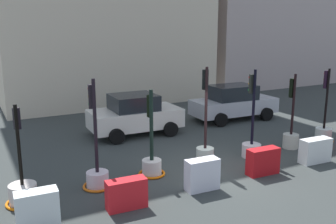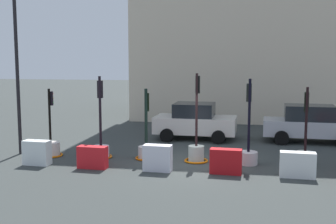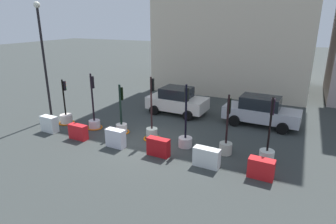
{
  "view_description": "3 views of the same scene",
  "coord_description": "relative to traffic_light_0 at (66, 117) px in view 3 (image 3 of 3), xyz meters",
  "views": [
    {
      "loc": [
        -6.78,
        -9.62,
        4.6
      ],
      "look_at": [
        -1.3,
        0.55,
        1.94
      ],
      "focal_mm": 40.36,
      "sensor_mm": 36.0,
      "label": 1
    },
    {
      "loc": [
        1.72,
        -15.22,
        3.83
      ],
      "look_at": [
        -1.08,
        0.33,
        1.86
      ],
      "focal_mm": 45.52,
      "sensor_mm": 36.0,
      "label": 2
    },
    {
      "loc": [
        6.71,
        -11.82,
        6.03
      ],
      "look_at": [
        1.13,
        -0.08,
        1.78
      ],
      "focal_mm": 30.76,
      "sensor_mm": 36.0,
      "label": 3
    }
  ],
  "objects": [
    {
      "name": "construction_barrier_4",
      "position": [
        9.26,
        -1.46,
        0.04
      ],
      "size": [
        1.15,
        0.49,
        0.84
      ],
      "color": "silver",
      "rests_on": "ground_plane"
    },
    {
      "name": "ground_plane",
      "position": [
        5.79,
        -0.26,
        -0.38
      ],
      "size": [
        120.0,
        120.0,
        0.0
      ],
      "primitive_type": "plane",
      "color": "#353938"
    },
    {
      "name": "car_silver_hatchback",
      "position": [
        10.55,
        4.71,
        0.48
      ],
      "size": [
        4.38,
        2.21,
        1.73
      ],
      "color": "#B3B4BC",
      "rests_on": "ground_plane"
    },
    {
      "name": "traffic_light_5",
      "position": [
        9.69,
        0.07,
        0.18
      ],
      "size": [
        0.59,
        0.59,
        2.85
      ],
      "color": "#B4B3A6",
      "rests_on": "ground_plane"
    },
    {
      "name": "traffic_light_2",
      "position": [
        3.84,
        0.18,
        0.08
      ],
      "size": [
        0.85,
        0.85,
        2.72
      ],
      "color": "silver",
      "rests_on": "ground_plane"
    },
    {
      "name": "traffic_light_0",
      "position": [
        0.0,
        0.0,
        0.0
      ],
      "size": [
        0.92,
        0.92,
        2.68
      ],
      "color": "beige",
      "rests_on": "ground_plane"
    },
    {
      "name": "construction_barrier_5",
      "position": [
        11.5,
        -1.42,
        0.03
      ],
      "size": [
        1.02,
        0.52,
        0.81
      ],
      "color": "red",
      "rests_on": "ground_plane"
    },
    {
      "name": "traffic_light_6",
      "position": [
        11.52,
        0.08,
        0.1
      ],
      "size": [
        0.82,
        0.82,
        2.95
      ],
      "color": "silver",
      "rests_on": "ground_plane"
    },
    {
      "name": "traffic_light_4",
      "position": [
        7.7,
        0.01,
        0.19
      ],
      "size": [
        0.67,
        0.67,
        3.13
      ],
      "color": "beige",
      "rests_on": "ground_plane"
    },
    {
      "name": "construction_barrier_0",
      "position": [
        0.13,
        -1.4,
        0.07
      ],
      "size": [
        0.99,
        0.5,
        0.89
      ],
      "color": "white",
      "rests_on": "ground_plane"
    },
    {
      "name": "traffic_light_1",
      "position": [
        2.05,
        0.09,
        0.15
      ],
      "size": [
        0.88,
        0.88,
        3.18
      ],
      "color": "silver",
      "rests_on": "ground_plane"
    },
    {
      "name": "street_lamp_post",
      "position": [
        -1.4,
        0.17,
        3.85
      ],
      "size": [
        0.36,
        0.36,
        6.92
      ],
      "color": "black",
      "rests_on": "ground_plane"
    },
    {
      "name": "car_white_van",
      "position": [
        5.21,
        4.66,
        0.47
      ],
      "size": [
        3.92,
        2.38,
        1.73
      ],
      "color": "silver",
      "rests_on": "ground_plane"
    },
    {
      "name": "construction_barrier_2",
      "position": [
        4.63,
        -1.49,
        0.08
      ],
      "size": [
        0.99,
        0.47,
        0.91
      ],
      "color": "silver",
      "rests_on": "ground_plane"
    },
    {
      "name": "construction_barrier_1",
      "position": [
        2.3,
        -1.52,
        0.01
      ],
      "size": [
        1.06,
        0.45,
        0.79
      ],
      "color": "red",
      "rests_on": "ground_plane"
    },
    {
      "name": "construction_barrier_3",
      "position": [
        6.95,
        -1.43,
        0.04
      ],
      "size": [
        1.07,
        0.45,
        0.84
      ],
      "color": "#B51318",
      "rests_on": "ground_plane"
    },
    {
      "name": "traffic_light_3",
      "position": [
        5.79,
        0.1,
        0.14
      ],
      "size": [
        0.9,
        0.9,
        3.31
      ],
      "color": "beige",
      "rests_on": "ground_plane"
    }
  ]
}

